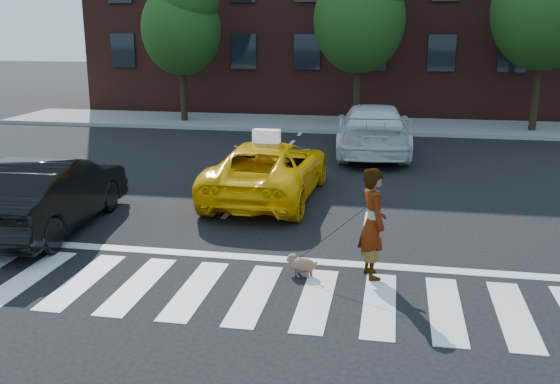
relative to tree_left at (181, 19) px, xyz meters
name	(u,v)px	position (x,y,z in m)	size (l,w,h in m)	color
ground	(255,295)	(6.97, -17.00, -4.44)	(120.00, 120.00, 0.00)	black
crosswalk	(255,294)	(6.97, -17.00, -4.43)	(13.00, 2.40, 0.01)	silver
stop_line	(274,259)	(6.97, -15.40, -4.43)	(12.00, 0.30, 0.01)	silver
sidewalk_far	(345,125)	(6.97, 0.50, -4.37)	(30.00, 4.00, 0.15)	slate
tree_left	(181,19)	(0.00, 0.00, 0.00)	(3.39, 3.38, 6.50)	black
tree_mid	(360,8)	(7.50, 0.00, 0.41)	(3.69, 3.69, 7.10)	black
taxi	(268,170)	(6.02, -11.22, -3.72)	(2.39, 5.19, 1.44)	#F6B305
black_sedan	(49,193)	(1.97, -14.50, -3.66)	(1.65, 4.74, 1.56)	black
white_suv	(373,129)	(8.37, -5.21, -3.60)	(2.36, 5.82, 1.69)	silver
woman	(373,223)	(8.79, -15.90, -3.47)	(0.70, 0.46, 1.93)	#999999
dog	(301,264)	(7.58, -16.06, -4.23)	(0.60, 0.41, 0.36)	#94704B
taxi_sign	(266,136)	(6.02, -11.42, -2.84)	(0.65, 0.28, 0.32)	white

